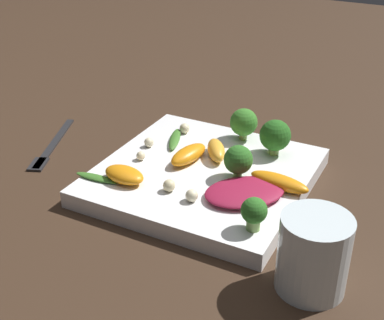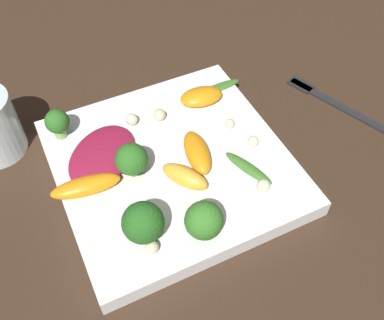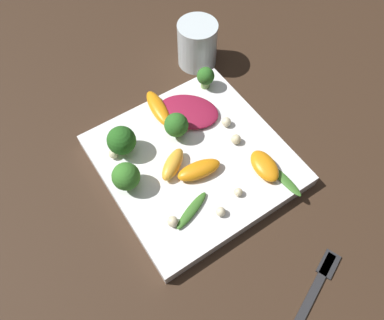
% 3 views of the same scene
% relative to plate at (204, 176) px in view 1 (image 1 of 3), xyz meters
% --- Properties ---
extents(ground_plane, '(2.40, 2.40, 0.00)m').
position_rel_plate_xyz_m(ground_plane, '(0.00, 0.00, -0.01)').
color(ground_plane, '#382619').
extents(plate, '(0.27, 0.27, 0.02)m').
position_rel_plate_xyz_m(plate, '(0.00, 0.00, 0.00)').
color(plate, white).
rests_on(plate, ground_plane).
extents(drinking_glass, '(0.07, 0.07, 0.08)m').
position_rel_plate_xyz_m(drinking_glass, '(-0.13, -0.18, 0.03)').
color(drinking_glass, silver).
rests_on(drinking_glass, ground_plane).
extents(fork, '(0.16, 0.08, 0.01)m').
position_rel_plate_xyz_m(fork, '(-0.02, 0.25, -0.01)').
color(fork, '#262628').
rests_on(fork, ground_plane).
extents(radicchio_leaf_0, '(0.12, 0.12, 0.01)m').
position_rel_plate_xyz_m(radicchio_leaf_0, '(-0.04, -0.07, 0.02)').
color(radicchio_leaf_0, maroon).
rests_on(radicchio_leaf_0, plate).
extents(orange_segment_0, '(0.03, 0.08, 0.02)m').
position_rel_plate_xyz_m(orange_segment_0, '(-0.00, -0.10, 0.02)').
color(orange_segment_0, orange).
rests_on(orange_segment_0, plate).
extents(orange_segment_1, '(0.04, 0.06, 0.02)m').
position_rel_plate_xyz_m(orange_segment_1, '(-0.07, 0.08, 0.02)').
color(orange_segment_1, orange).
rests_on(orange_segment_1, plate).
extents(orange_segment_2, '(0.07, 0.04, 0.02)m').
position_rel_plate_xyz_m(orange_segment_2, '(0.01, 0.03, 0.02)').
color(orange_segment_2, orange).
rests_on(orange_segment_2, plate).
extents(orange_segment_3, '(0.06, 0.05, 0.02)m').
position_rel_plate_xyz_m(orange_segment_3, '(0.04, -0.00, 0.02)').
color(orange_segment_3, '#FCAD33').
rests_on(orange_segment_3, plate).
extents(broccoli_floret_0, '(0.03, 0.03, 0.04)m').
position_rel_plate_xyz_m(broccoli_floret_0, '(-0.10, -0.11, 0.03)').
color(broccoli_floret_0, '#84AD5B').
rests_on(broccoli_floret_0, plate).
extents(broccoli_floret_1, '(0.04, 0.04, 0.05)m').
position_rel_plate_xyz_m(broccoli_floret_1, '(0.11, -0.01, 0.04)').
color(broccoli_floret_1, '#7A9E51').
rests_on(broccoli_floret_1, plate).
extents(broccoli_floret_2, '(0.04, 0.04, 0.05)m').
position_rel_plate_xyz_m(broccoli_floret_2, '(0.08, -0.07, 0.04)').
color(broccoli_floret_2, '#7A9E51').
rests_on(broccoli_floret_2, plate).
extents(broccoli_floret_3, '(0.04, 0.04, 0.05)m').
position_rel_plate_xyz_m(broccoli_floret_3, '(-0.00, -0.05, 0.04)').
color(broccoli_floret_3, '#7A9E51').
rests_on(broccoli_floret_3, plate).
extents(arugula_sprig_0, '(0.07, 0.04, 0.01)m').
position_rel_plate_xyz_m(arugula_sprig_0, '(0.05, 0.07, 0.02)').
color(arugula_sprig_0, '#3D7528').
rests_on(arugula_sprig_0, plate).
extents(arugula_sprig_1, '(0.02, 0.06, 0.00)m').
position_rel_plate_xyz_m(arugula_sprig_1, '(-0.09, 0.11, 0.01)').
color(arugula_sprig_1, '#3D7528').
rests_on(arugula_sprig_1, plate).
extents(macadamia_nut_0, '(0.01, 0.01, 0.01)m').
position_rel_plate_xyz_m(macadamia_nut_0, '(-0.02, 0.09, 0.02)').
color(macadamia_nut_0, beige).
rests_on(macadamia_nut_0, plate).
extents(macadamia_nut_1, '(0.02, 0.02, 0.02)m').
position_rel_plate_xyz_m(macadamia_nut_1, '(-0.07, 0.01, 0.02)').
color(macadamia_nut_1, beige).
rests_on(macadamia_nut_1, plate).
extents(macadamia_nut_2, '(0.02, 0.02, 0.02)m').
position_rel_plate_xyz_m(macadamia_nut_2, '(0.08, 0.07, 0.02)').
color(macadamia_nut_2, beige).
rests_on(macadamia_nut_2, plate).
extents(macadamia_nut_3, '(0.01, 0.01, 0.01)m').
position_rel_plate_xyz_m(macadamia_nut_3, '(0.02, 0.10, 0.02)').
color(macadamia_nut_3, beige).
rests_on(macadamia_nut_3, plate).
extents(macadamia_nut_4, '(0.01, 0.01, 0.01)m').
position_rel_plate_xyz_m(macadamia_nut_4, '(0.10, -0.07, 0.02)').
color(macadamia_nut_4, beige).
rests_on(macadamia_nut_4, plate).
extents(macadamia_nut_5, '(0.02, 0.02, 0.02)m').
position_rel_plate_xyz_m(macadamia_nut_5, '(-0.08, -0.02, 0.02)').
color(macadamia_nut_5, beige).
rests_on(macadamia_nut_5, plate).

